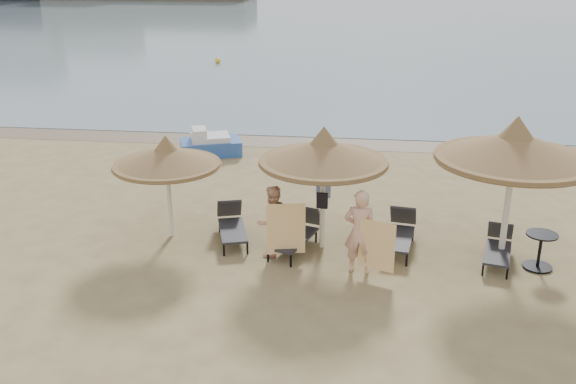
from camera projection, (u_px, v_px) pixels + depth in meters
The scene contains 19 objects.
ground at pixel (308, 266), 13.69m from camera, with size 160.00×160.00×0.00m, color #917E54.
sea at pixel (361, 0), 88.00m from camera, with size 200.00×140.00×0.03m, color slate.
wet_sand_strip at pixel (332, 143), 22.42m from camera, with size 200.00×1.60×0.01m, color brown.
palapa_left at pixel (167, 157), 14.45m from camera, with size 2.47×2.47×2.45m.
palapa_center at pixel (324, 152), 13.79m from camera, with size 2.84×2.84×2.82m.
palapa_right at pixel (515, 147), 13.03m from camera, with size 3.25×3.25×3.22m.
lounger_far_left at pixel (232, 224), 14.91m from camera, with size 1.04×1.82×0.77m.
lounger_near_left at pixel (298, 232), 14.45m from camera, with size 1.14×1.90×0.81m.
lounger_near_right at pixel (400, 232), 14.48m from camera, with size 0.85×1.84×0.79m.
lounger_far_right at pixel (498, 246), 13.85m from camera, with size 0.88×1.67×0.71m.
side_table at pixel (540, 252), 13.48m from camera, with size 0.65×0.65×0.79m.
person_left at pixel (272, 216), 13.86m from camera, with size 0.86×0.56×1.87m, color #DBA182.
person_right at pixel (360, 225), 13.06m from camera, with size 0.98×0.63×2.12m, color #DBA182.
towel_left at pixel (286, 229), 13.54m from camera, with size 0.81×0.20×1.15m.
towel_right at pixel (377, 246), 12.90m from camera, with size 0.72×0.30×1.07m.
bag_patterned at pixel (323, 189), 14.28m from camera, with size 0.33×0.16×0.41m.
bag_dark at pixel (322, 201), 14.01m from camera, with size 0.25×0.10×0.35m.
pedal_boat at pixel (210, 145), 21.06m from camera, with size 2.20×1.72×0.90m.
buoy_left at pixel (218, 61), 38.17m from camera, with size 0.34×0.34×0.34m, color yellow.
Camera 1 is at (1.05, -12.22, 6.31)m, focal length 40.00 mm.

